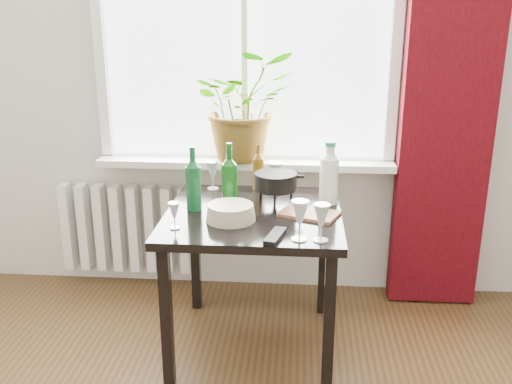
# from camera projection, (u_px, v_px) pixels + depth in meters

# --- Properties ---
(window) EXTENTS (1.72, 0.08, 1.62)m
(window) POSITION_uv_depth(u_px,v_px,m) (245.00, 24.00, 3.16)
(window) COLOR white
(window) RESTS_ON ground
(windowsill) EXTENTS (1.72, 0.20, 0.04)m
(windowsill) POSITION_uv_depth(u_px,v_px,m) (245.00, 163.00, 3.33)
(windowsill) COLOR silver
(windowsill) RESTS_ON ground
(curtain) EXTENTS (0.50, 0.12, 2.56)m
(curtain) POSITION_uv_depth(u_px,v_px,m) (450.00, 84.00, 3.07)
(curtain) COLOR #36040A
(curtain) RESTS_ON ground
(radiator) EXTENTS (0.80, 0.10, 0.55)m
(radiator) POSITION_uv_depth(u_px,v_px,m) (126.00, 228.00, 3.55)
(radiator) COLOR white
(radiator) RESTS_ON ground
(table) EXTENTS (0.85, 0.85, 0.74)m
(table) POSITION_uv_depth(u_px,v_px,m) (253.00, 229.00, 2.81)
(table) COLOR black
(table) RESTS_ON ground
(potted_plant) EXTENTS (0.69, 0.64, 0.63)m
(potted_plant) POSITION_uv_depth(u_px,v_px,m) (244.00, 105.00, 3.24)
(potted_plant) COLOR #487E21
(potted_plant) RESTS_ON windowsill
(wine_bottle_left) EXTENTS (0.08, 0.08, 0.32)m
(wine_bottle_left) POSITION_uv_depth(u_px,v_px,m) (193.00, 178.00, 2.76)
(wine_bottle_left) COLOR #0D4420
(wine_bottle_left) RESTS_ON table
(wine_bottle_right) EXTENTS (0.09, 0.09, 0.33)m
(wine_bottle_right) POSITION_uv_depth(u_px,v_px,m) (230.00, 176.00, 2.78)
(wine_bottle_right) COLOR #0D460F
(wine_bottle_right) RESTS_ON table
(bottle_amber) EXTENTS (0.07, 0.07, 0.25)m
(bottle_amber) POSITION_uv_depth(u_px,v_px,m) (258.00, 167.00, 3.08)
(bottle_amber) COLOR #663F0B
(bottle_amber) RESTS_ON table
(cleaning_bottle) EXTENTS (0.10, 0.10, 0.33)m
(cleaning_bottle) POSITION_uv_depth(u_px,v_px,m) (329.00, 172.00, 2.85)
(cleaning_bottle) COLOR white
(cleaning_bottle) RESTS_ON table
(wineglass_front_right) EXTENTS (0.08, 0.08, 0.18)m
(wineglass_front_right) POSITION_uv_depth(u_px,v_px,m) (300.00, 220.00, 2.41)
(wineglass_front_right) COLOR silver
(wineglass_front_right) RESTS_ON table
(wineglass_far_right) EXTENTS (0.10, 0.10, 0.17)m
(wineglass_far_right) POSITION_uv_depth(u_px,v_px,m) (321.00, 222.00, 2.40)
(wineglass_far_right) COLOR silver
(wineglass_far_right) RESTS_ON table
(wineglass_back_center) EXTENTS (0.10, 0.10, 0.18)m
(wineglass_back_center) POSITION_uv_depth(u_px,v_px,m) (275.00, 178.00, 3.00)
(wineglass_back_center) COLOR silver
(wineglass_back_center) RESTS_ON table
(wineglass_back_left) EXTENTS (0.09, 0.09, 0.16)m
(wineglass_back_left) POSITION_uv_depth(u_px,v_px,m) (213.00, 175.00, 3.10)
(wineglass_back_left) COLOR silver
(wineglass_back_left) RESTS_ON table
(wineglass_front_left) EXTENTS (0.05, 0.05, 0.12)m
(wineglass_front_left) POSITION_uv_depth(u_px,v_px,m) (174.00, 216.00, 2.55)
(wineglass_front_left) COLOR silver
(wineglass_front_left) RESTS_ON table
(plate_stack) EXTENTS (0.29, 0.29, 0.07)m
(plate_stack) POSITION_uv_depth(u_px,v_px,m) (231.00, 213.00, 2.66)
(plate_stack) COLOR beige
(plate_stack) RESTS_ON table
(fondue_pot) EXTENTS (0.29, 0.27, 0.17)m
(fondue_pot) POSITION_uv_depth(u_px,v_px,m) (276.00, 189.00, 2.86)
(fondue_pot) COLOR black
(fondue_pot) RESTS_ON table
(tv_remote) EXTENTS (0.10, 0.19, 0.02)m
(tv_remote) POSITION_uv_depth(u_px,v_px,m) (275.00, 236.00, 2.46)
(tv_remote) COLOR black
(tv_remote) RESTS_ON table
(cutting_board) EXTENTS (0.31, 0.26, 0.01)m
(cutting_board) POSITION_uv_depth(u_px,v_px,m) (309.00, 214.00, 2.73)
(cutting_board) COLOR #9B6646
(cutting_board) RESTS_ON table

